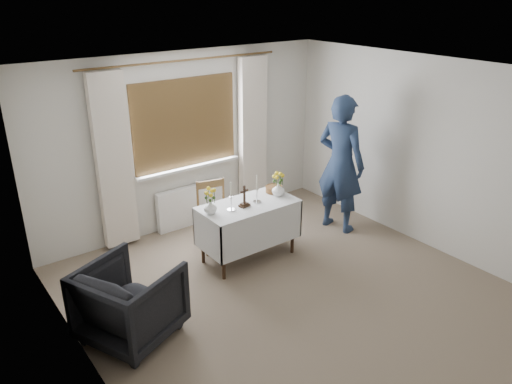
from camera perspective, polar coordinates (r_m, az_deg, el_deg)
ground at (r=5.79m, az=5.07°, el=-12.15°), size 5.00×5.00×0.00m
altar_table at (r=6.39m, az=-0.88°, el=-4.49°), size 1.24×0.64×0.76m
wooden_chair at (r=6.63m, az=-4.66°, el=-2.80°), size 0.51×0.51×0.91m
armchair at (r=5.20m, az=-14.19°, el=-12.06°), size 1.14×1.13×0.80m
person at (r=7.06m, az=9.65°, el=3.16°), size 0.62×0.80×1.96m
radiator at (r=7.38m, az=-7.36°, el=-1.50°), size 1.10×0.10×0.60m
wooden_cross at (r=6.11m, az=-1.34°, el=-0.48°), size 0.14×0.11×0.27m
candlestick_left at (r=5.99m, az=-2.87°, el=-0.50°), size 0.14×0.14×0.36m
candlestick_right at (r=6.21m, az=0.10°, el=0.36°), size 0.13×0.13×0.36m
flower_vase_left at (r=5.96m, az=-5.24°, el=-1.73°), size 0.17×0.17×0.17m
flower_vase_right at (r=6.44m, az=2.56°, el=0.30°), size 0.19×0.19×0.17m
wicker_basket at (r=6.57m, az=2.06°, el=0.34°), size 0.26×0.26×0.08m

